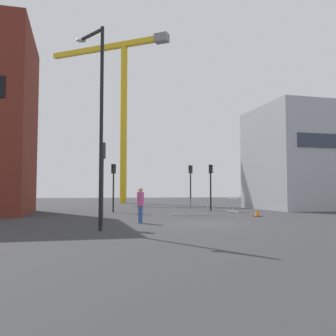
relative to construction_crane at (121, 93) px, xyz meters
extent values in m
plane|color=#333335|center=(0.13, -33.29, -15.07)|extent=(160.00, 160.00, 0.00)
cube|color=#A8AAB2|center=(15.61, -21.33, -10.60)|extent=(12.04, 8.02, 8.93)
cylinder|color=gold|center=(0.37, -0.27, -4.32)|extent=(0.90, 0.90, 21.50)
cube|color=gold|center=(-2.11, 1.55, 6.83)|extent=(14.62, 10.96, 0.70)
cube|color=slate|center=(4.92, -3.60, 6.83)|extent=(2.16, 2.03, 1.10)
cylinder|color=black|center=(-4.92, -35.47, -11.00)|extent=(0.14, 0.14, 8.14)
cube|color=black|center=(-5.33, -34.82, -7.03)|extent=(0.90, 1.35, 0.10)
ellipsoid|color=silver|center=(-5.74, -34.18, -7.05)|extent=(0.44, 0.24, 0.16)
cylinder|color=#232326|center=(4.15, -18.44, -13.47)|extent=(0.12, 0.12, 3.19)
cube|color=#232326|center=(4.15, -18.44, -11.52)|extent=(0.35, 0.33, 0.70)
sphere|color=#390605|center=(3.99, -18.51, -11.30)|extent=(0.11, 0.11, 0.11)
sphere|color=#3C2905|center=(3.99, -18.51, -11.52)|extent=(0.11, 0.11, 0.11)
sphere|color=green|center=(3.99, -18.51, -11.74)|extent=(0.11, 0.11, 0.11)
cylinder|color=#2D2D30|center=(-4.73, -33.60, -13.57)|extent=(0.12, 0.12, 2.99)
cube|color=#2D2D30|center=(-4.73, -33.60, -11.73)|extent=(0.30, 0.33, 0.70)
sphere|color=#390605|center=(-4.69, -33.43, -11.51)|extent=(0.11, 0.11, 0.11)
sphere|color=#3C2905|center=(-4.69, -33.43, -11.73)|extent=(0.11, 0.11, 0.11)
sphere|color=green|center=(-4.69, -33.43, -11.95)|extent=(0.11, 0.11, 0.11)
cylinder|color=black|center=(4.58, -22.42, -13.57)|extent=(0.12, 0.12, 2.99)
cube|color=black|center=(4.58, -22.42, -11.73)|extent=(0.35, 0.33, 0.70)
sphere|color=#390605|center=(4.74, -22.48, -11.51)|extent=(0.11, 0.11, 0.11)
sphere|color=#F2A514|center=(4.74, -22.48, -11.73)|extent=(0.11, 0.11, 0.11)
sphere|color=#07330F|center=(4.74, -22.48, -11.95)|extent=(0.11, 0.11, 0.11)
cylinder|color=#232326|center=(-3.11, -22.27, -13.62)|extent=(0.12, 0.12, 2.89)
cube|color=#232326|center=(-3.11, -22.27, -11.82)|extent=(0.36, 0.37, 0.70)
sphere|color=#390605|center=(-3.23, -22.40, -11.60)|extent=(0.11, 0.11, 0.11)
sphere|color=#3C2905|center=(-3.23, -22.40, -11.82)|extent=(0.11, 0.11, 0.11)
sphere|color=green|center=(-3.23, -22.40, -12.04)|extent=(0.11, 0.11, 0.11)
cylinder|color=#33519E|center=(-2.84, -32.38, -14.66)|extent=(0.14, 0.14, 0.82)
cylinder|color=#33519E|center=(-2.74, -32.21, -14.66)|extent=(0.14, 0.14, 0.82)
cylinder|color=#D14C8C|center=(-2.79, -32.29, -13.91)|extent=(0.34, 0.34, 0.68)
sphere|color=tan|center=(-2.79, -32.29, -13.45)|extent=(0.22, 0.22, 0.22)
cube|color=gray|center=(-1.58, -25.24, -14.02)|extent=(0.18, 1.91, 0.06)
cube|color=gray|center=(-1.58, -25.24, -14.97)|extent=(0.18, 1.91, 0.06)
cylinder|color=gray|center=(-1.53, -26.10, -14.54)|extent=(0.04, 0.04, 1.05)
cylinder|color=gray|center=(-1.58, -25.24, -14.54)|extent=(0.04, 0.04, 1.05)
cylinder|color=gray|center=(-1.64, -24.38, -14.54)|extent=(0.04, 0.04, 1.05)
cube|color=#B2B5BA|center=(5.23, -25.16, -14.02)|extent=(0.10, 1.89, 0.06)
cube|color=#B2B5BA|center=(5.23, -25.16, -14.97)|extent=(0.10, 1.89, 0.06)
cylinder|color=#B2B5BA|center=(5.25, -26.01, -14.54)|extent=(0.04, 0.04, 1.05)
cylinder|color=#B2B5BA|center=(5.23, -25.16, -14.54)|extent=(0.04, 0.04, 1.05)
cylinder|color=#B2B5BA|center=(5.22, -24.32, -14.54)|extent=(0.04, 0.04, 1.05)
cube|color=#B2B5BA|center=(1.32, -27.45, -14.02)|extent=(2.44, 0.27, 0.06)
cube|color=#B2B5BA|center=(1.32, -27.45, -14.97)|extent=(2.44, 0.27, 0.06)
cylinder|color=#B2B5BA|center=(0.22, -27.36, -14.54)|extent=(0.04, 0.04, 1.05)
cylinder|color=#B2B5BA|center=(1.32, -27.45, -14.54)|extent=(0.04, 0.04, 1.05)
cylinder|color=#B2B5BA|center=(2.41, -27.54, -14.54)|extent=(0.04, 0.04, 1.05)
cube|color=black|center=(5.06, -29.21, -15.05)|extent=(0.45, 0.45, 0.03)
cone|color=orange|center=(5.06, -29.21, -14.84)|extent=(0.35, 0.35, 0.46)
camera|label=1|loc=(-5.87, -50.09, -13.56)|focal=39.46mm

